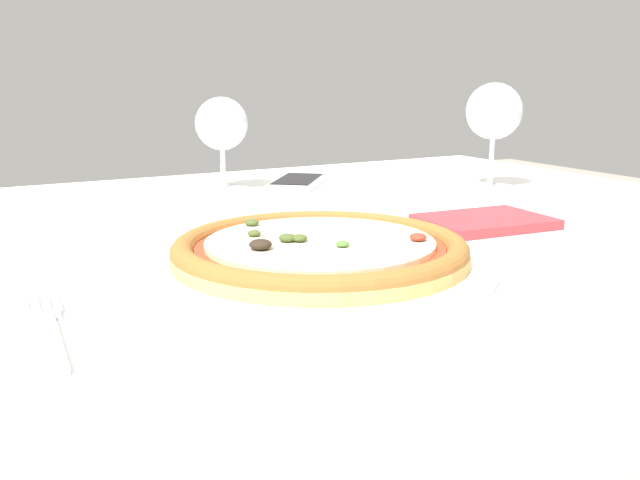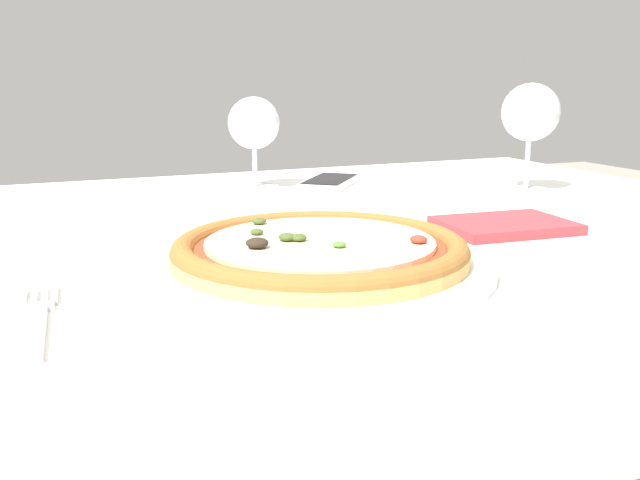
% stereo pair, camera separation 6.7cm
% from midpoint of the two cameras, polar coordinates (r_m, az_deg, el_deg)
% --- Properties ---
extents(dining_table, '(1.19, 1.06, 0.73)m').
position_cam_midpoint_polar(dining_table, '(0.89, 6.59, -4.48)').
color(dining_table, '#997047').
rests_on(dining_table, ground_plane).
extents(pizza_plate, '(0.33, 0.33, 0.04)m').
position_cam_midpoint_polar(pizza_plate, '(0.67, 2.84, -1.14)').
color(pizza_plate, white).
rests_on(pizza_plate, dining_table).
extents(fork, '(0.03, 0.17, 0.00)m').
position_cam_midpoint_polar(fork, '(0.57, -18.62, -5.96)').
color(fork, silver).
rests_on(fork, dining_table).
extents(wine_glass_far_left, '(0.09, 0.09, 0.17)m').
position_cam_midpoint_polar(wine_glass_far_left, '(1.17, 18.10, 9.50)').
color(wine_glass_far_left, silver).
rests_on(wine_glass_far_left, dining_table).
extents(wine_glass_far_right, '(0.08, 0.08, 0.15)m').
position_cam_midpoint_polar(wine_glass_far_right, '(1.14, -3.63, 9.11)').
color(wine_glass_far_right, silver).
rests_on(wine_glass_far_right, dining_table).
extents(cell_phone, '(0.15, 0.16, 0.01)m').
position_cam_midpoint_polar(cell_phone, '(1.19, 2.43, 4.67)').
color(cell_phone, white).
rests_on(cell_phone, dining_table).
extents(napkin_folded, '(0.16, 0.12, 0.01)m').
position_cam_midpoint_polar(napkin_folded, '(0.88, 16.71, 1.10)').
color(napkin_folded, '#933338').
rests_on(napkin_folded, dining_table).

